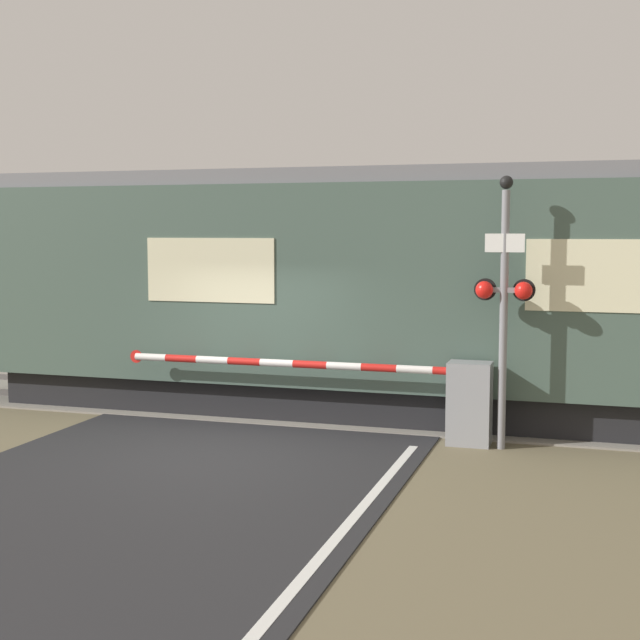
# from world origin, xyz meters

# --- Properties ---
(ground_plane) EXTENTS (80.00, 80.00, 0.00)m
(ground_plane) POSITION_xyz_m (0.00, 0.00, 0.00)
(ground_plane) COLOR #6B6047
(track_bed) EXTENTS (36.00, 3.20, 0.13)m
(track_bed) POSITION_xyz_m (0.00, 3.26, 0.02)
(track_bed) COLOR gray
(track_bed) RESTS_ON ground_plane
(train) EXTENTS (21.21, 3.07, 3.94)m
(train) POSITION_xyz_m (4.96, 3.26, 2.01)
(train) COLOR black
(train) RESTS_ON ground_plane
(crossing_barrier) EXTENTS (5.60, 0.44, 1.17)m
(crossing_barrier) POSITION_xyz_m (2.75, 1.42, 0.66)
(crossing_barrier) COLOR gray
(crossing_barrier) RESTS_ON ground_plane
(signal_post) EXTENTS (0.82, 0.26, 3.72)m
(signal_post) POSITION_xyz_m (3.65, 1.30, 2.11)
(signal_post) COLOR gray
(signal_post) RESTS_ON ground_plane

